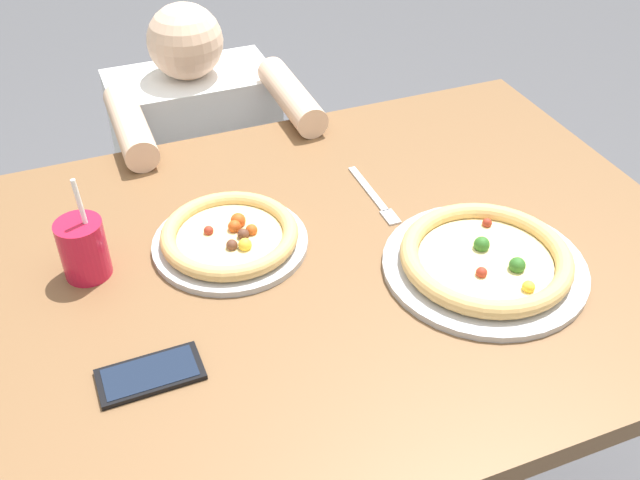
{
  "coord_description": "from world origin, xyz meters",
  "views": [
    {
      "loc": [
        -0.4,
        -0.91,
        1.56
      ],
      "look_at": [
        -0.04,
        0.01,
        0.78
      ],
      "focal_mm": 41.39,
      "sensor_mm": 36.0,
      "label": 1
    }
  ],
  "objects_px": {
    "pizza_near": "(486,260)",
    "fork": "(375,197)",
    "cell_phone": "(150,374)",
    "pizza_far": "(230,237)",
    "drink_cup_colored": "(83,248)",
    "diner_seated": "(204,194)"
  },
  "relations": [
    {
      "from": "pizza_near",
      "to": "fork",
      "type": "relative_size",
      "value": 1.71
    },
    {
      "from": "fork",
      "to": "cell_phone",
      "type": "height_order",
      "value": "cell_phone"
    },
    {
      "from": "pizza_near",
      "to": "fork",
      "type": "distance_m",
      "value": 0.27
    },
    {
      "from": "pizza_near",
      "to": "fork",
      "type": "xyz_separation_m",
      "value": [
        -0.08,
        0.26,
        -0.02
      ]
    },
    {
      "from": "pizza_far",
      "to": "cell_phone",
      "type": "distance_m",
      "value": 0.31
    },
    {
      "from": "drink_cup_colored",
      "to": "diner_seated",
      "type": "height_order",
      "value": "diner_seated"
    },
    {
      "from": "pizza_near",
      "to": "cell_phone",
      "type": "height_order",
      "value": "pizza_near"
    },
    {
      "from": "pizza_far",
      "to": "fork",
      "type": "xyz_separation_m",
      "value": [
        0.3,
        0.04,
        -0.02
      ]
    },
    {
      "from": "pizza_far",
      "to": "drink_cup_colored",
      "type": "xyz_separation_m",
      "value": [
        -0.24,
        0.02,
        0.03
      ]
    },
    {
      "from": "drink_cup_colored",
      "to": "diner_seated",
      "type": "distance_m",
      "value": 0.81
    },
    {
      "from": "drink_cup_colored",
      "to": "fork",
      "type": "bearing_deg",
      "value": 2.22
    },
    {
      "from": "pizza_far",
      "to": "drink_cup_colored",
      "type": "distance_m",
      "value": 0.24
    },
    {
      "from": "pizza_far",
      "to": "diner_seated",
      "type": "relative_size",
      "value": 0.29
    },
    {
      "from": "cell_phone",
      "to": "diner_seated",
      "type": "distance_m",
      "value": 1.0
    },
    {
      "from": "pizza_near",
      "to": "diner_seated",
      "type": "height_order",
      "value": "diner_seated"
    },
    {
      "from": "drink_cup_colored",
      "to": "fork",
      "type": "height_order",
      "value": "drink_cup_colored"
    },
    {
      "from": "pizza_near",
      "to": "drink_cup_colored",
      "type": "bearing_deg",
      "value": 159.2
    },
    {
      "from": "pizza_near",
      "to": "drink_cup_colored",
      "type": "height_order",
      "value": "drink_cup_colored"
    },
    {
      "from": "drink_cup_colored",
      "to": "fork",
      "type": "distance_m",
      "value": 0.54
    },
    {
      "from": "pizza_far",
      "to": "cell_phone",
      "type": "relative_size",
      "value": 1.81
    },
    {
      "from": "drink_cup_colored",
      "to": "fork",
      "type": "xyz_separation_m",
      "value": [
        0.54,
        0.02,
        -0.05
      ]
    },
    {
      "from": "fork",
      "to": "cell_phone",
      "type": "distance_m",
      "value": 0.57
    }
  ]
}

